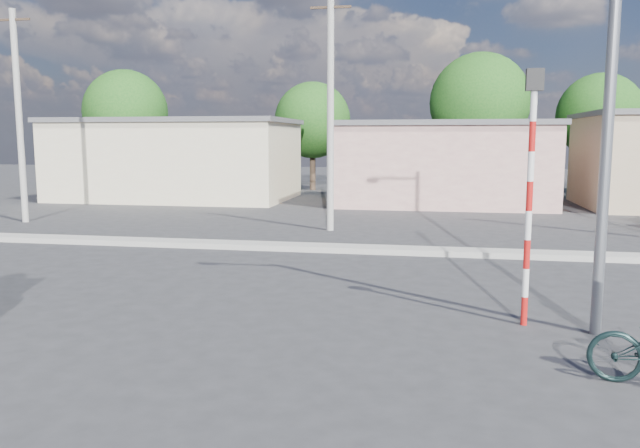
# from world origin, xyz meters

# --- Properties ---
(ground_plane) EXTENTS (120.00, 120.00, 0.00)m
(ground_plane) POSITION_xyz_m (0.00, 0.00, 0.00)
(ground_plane) COLOR #2B2B2E
(ground_plane) RESTS_ON ground
(median) EXTENTS (40.00, 0.80, 0.16)m
(median) POSITION_xyz_m (0.00, 8.00, 0.08)
(median) COLOR #99968E
(median) RESTS_ON ground
(traffic_pole) EXTENTS (0.28, 0.18, 4.36)m
(traffic_pole) POSITION_xyz_m (3.20, 1.50, 2.59)
(traffic_pole) COLOR red
(traffic_pole) RESTS_ON ground
(streetlight) EXTENTS (2.34, 0.22, 9.00)m
(streetlight) POSITION_xyz_m (4.14, 1.20, 4.96)
(streetlight) COLOR slate
(streetlight) RESTS_ON ground
(building_row) EXTENTS (37.80, 7.30, 4.44)m
(building_row) POSITION_xyz_m (1.10, 22.00, 2.13)
(building_row) COLOR beige
(building_row) RESTS_ON ground
(tree_row) EXTENTS (51.24, 7.43, 8.42)m
(tree_row) POSITION_xyz_m (7.45, 28.53, 4.96)
(tree_row) COLOR #38281E
(tree_row) RESTS_ON ground
(utility_poles) EXTENTS (35.40, 0.24, 8.00)m
(utility_poles) POSITION_xyz_m (3.25, 12.00, 4.07)
(utility_poles) COLOR #99968E
(utility_poles) RESTS_ON ground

